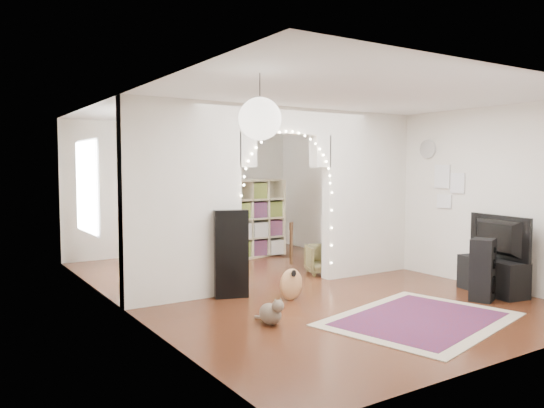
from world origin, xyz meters
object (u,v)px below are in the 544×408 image
dining_chair_left (201,266)px  floor_speaker (483,270)px  media_console (492,276)px  dining_chair_right (323,259)px  dining_table (176,223)px  bookcase (249,219)px  acoustic_guitar (291,271)px

dining_chair_left → floor_speaker: bearing=-34.6°
media_console → dining_chair_right: media_console is taller
floor_speaker → media_console: 0.54m
dining_table → bookcase: bearing=-48.0°
acoustic_guitar → bookcase: bearing=47.8°
dining_table → media_console: bearing=-72.4°
dining_chair_right → bookcase: bearing=119.3°
acoustic_guitar → bookcase: size_ratio=0.58×
floor_speaker → dining_chair_right: floor_speaker is taller
floor_speaker → dining_chair_right: 2.68m
floor_speaker → dining_chair_left: (-2.71, 3.08, -0.16)m
bookcase → floor_speaker: bearing=-93.9°
dining_table → dining_chair_right: dining_table is taller
floor_speaker → media_console: (0.48, 0.18, -0.17)m
media_console → dining_table: (-2.56, 5.43, 0.43)m
media_console → dining_table: 6.02m
bookcase → dining_chair_left: (-1.77, -1.56, -0.52)m
media_console → dining_chair_left: (-3.20, 2.90, 0.01)m
acoustic_guitar → media_console: size_ratio=0.90×
dining_chair_left → dining_chair_right: dining_chair_left is taller
floor_speaker → bookcase: size_ratio=0.54×
media_console → dining_chair_left: dining_chair_left is taller
floor_speaker → media_console: bearing=-3.3°
floor_speaker → bookcase: (-0.94, 4.64, 0.36)m
media_console → dining_chair_right: 2.68m
dining_chair_left → dining_chair_right: 2.08m
dining_chair_left → acoustic_guitar: bearing=-57.6°
floor_speaker → dining_table: size_ratio=0.65×
acoustic_guitar → dining_chair_left: size_ratio=1.56×
bookcase → dining_table: bearing=124.2°
media_console → floor_speaker: bearing=-149.3°
acoustic_guitar → dining_chair_left: acoustic_guitar is taller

